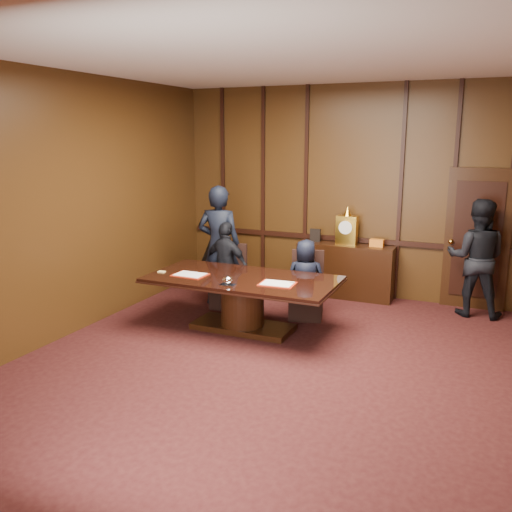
% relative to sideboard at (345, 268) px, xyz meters
% --- Properties ---
extents(room, '(7.00, 7.04, 3.50)m').
position_rel_sideboard_xyz_m(room, '(0.07, -3.12, 1.24)').
color(room, black).
rests_on(room, ground).
extents(sideboard, '(1.60, 0.45, 1.54)m').
position_rel_sideboard_xyz_m(sideboard, '(0.00, 0.00, 0.00)').
color(sideboard, black).
rests_on(sideboard, ground).
extents(conference_table, '(2.62, 1.32, 0.76)m').
position_rel_sideboard_xyz_m(conference_table, '(-0.90, -2.16, 0.02)').
color(conference_table, black).
rests_on(conference_table, ground).
extents(folder_left, '(0.47, 0.34, 0.02)m').
position_rel_sideboard_xyz_m(folder_left, '(-1.62, -2.36, 0.28)').
color(folder_left, '#B42810').
rests_on(folder_left, conference_table).
extents(folder_right, '(0.48, 0.36, 0.02)m').
position_rel_sideboard_xyz_m(folder_right, '(-0.32, -2.30, 0.28)').
color(folder_right, '#B42810').
rests_on(folder_right, conference_table).
extents(inkstand, '(0.20, 0.14, 0.12)m').
position_rel_sideboard_xyz_m(inkstand, '(-0.90, -2.61, 0.33)').
color(inkstand, white).
rests_on(inkstand, conference_table).
extents(notepad, '(0.10, 0.08, 0.01)m').
position_rel_sideboard_xyz_m(notepad, '(-2.08, -2.37, 0.28)').
color(notepad, '#F9D479').
rests_on(notepad, conference_table).
extents(chair_left, '(0.53, 0.53, 0.99)m').
position_rel_sideboard_xyz_m(chair_left, '(-1.55, -1.28, -0.19)').
color(chair_left, black).
rests_on(chair_left, ground).
extents(chair_right, '(0.58, 0.58, 0.99)m').
position_rel_sideboard_xyz_m(chair_right, '(-0.26, -1.28, -0.19)').
color(chair_right, black).
rests_on(chair_right, ground).
extents(signatory_left, '(0.85, 0.47, 1.38)m').
position_rel_sideboard_xyz_m(signatory_left, '(-1.55, -1.36, 0.20)').
color(signatory_left, black).
rests_on(signatory_left, ground).
extents(signatory_right, '(0.67, 0.53, 1.20)m').
position_rel_sideboard_xyz_m(signatory_right, '(-0.25, -1.36, 0.11)').
color(signatory_right, black).
rests_on(signatory_right, ground).
extents(witness_left, '(0.76, 0.56, 1.92)m').
position_rel_sideboard_xyz_m(witness_left, '(-1.76, -1.19, 0.47)').
color(witness_left, black).
rests_on(witness_left, ground).
extents(witness_right, '(0.87, 0.68, 1.77)m').
position_rel_sideboard_xyz_m(witness_right, '(2.02, -0.16, 0.40)').
color(witness_right, black).
rests_on(witness_right, ground).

